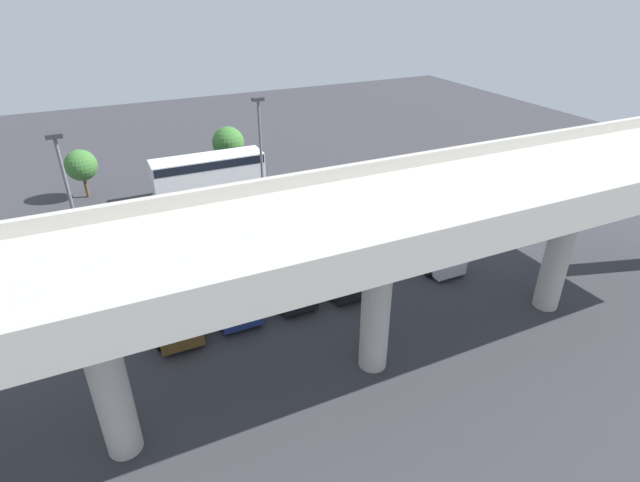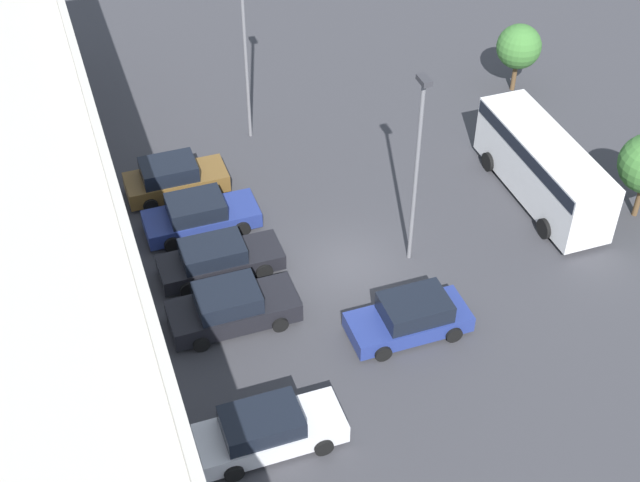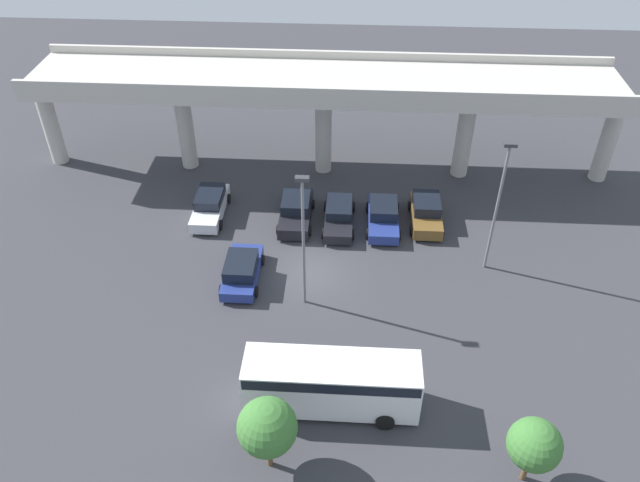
{
  "view_description": "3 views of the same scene",
  "coord_description": "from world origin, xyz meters",
  "px_view_note": "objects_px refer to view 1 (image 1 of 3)",
  "views": [
    {
      "loc": [
        8.91,
        25.43,
        14.7
      ],
      "look_at": [
        -1.16,
        4.03,
        1.92
      ],
      "focal_mm": 28.0,
      "sensor_mm": 36.0,
      "label": 1
    },
    {
      "loc": [
        -24.58,
        9.86,
        24.24
      ],
      "look_at": [
        0.81,
        0.98,
        0.98
      ],
      "focal_mm": 50.0,
      "sensor_mm": 36.0,
      "label": 2
    },
    {
      "loc": [
        2.15,
        -27.92,
        24.65
      ],
      "look_at": [
        0.4,
        1.04,
        1.63
      ],
      "focal_mm": 35.0,
      "sensor_mm": 36.0,
      "label": 3
    }
  ],
  "objects_px": {
    "parked_car_5": "(173,313)",
    "lamp_post_mid_lot": "(73,208)",
    "lamp_post_near_aisle": "(261,155)",
    "parked_car_0": "(427,249)",
    "tree_front_left": "(228,143)",
    "parked_car_4": "(229,294)",
    "shuttle_bus": "(209,172)",
    "parked_car_1": "(329,216)",
    "parked_car_2": "(334,269)",
    "tree_front_centre": "(81,165)",
    "parked_car_3": "(283,280)"
  },
  "relations": [
    {
      "from": "parked_car_5",
      "to": "lamp_post_mid_lot",
      "type": "relative_size",
      "value": 0.52
    },
    {
      "from": "lamp_post_near_aisle",
      "to": "lamp_post_mid_lot",
      "type": "bearing_deg",
      "value": 19.16
    },
    {
      "from": "parked_car_0",
      "to": "tree_front_left",
      "type": "relative_size",
      "value": 1.22
    },
    {
      "from": "parked_car_4",
      "to": "parked_car_5",
      "type": "height_order",
      "value": "parked_car_5"
    },
    {
      "from": "parked_car_0",
      "to": "shuttle_bus",
      "type": "bearing_deg",
      "value": 30.34
    },
    {
      "from": "parked_car_1",
      "to": "parked_car_2",
      "type": "height_order",
      "value": "parked_car_2"
    },
    {
      "from": "parked_car_0",
      "to": "shuttle_bus",
      "type": "xyz_separation_m",
      "value": [
        8.8,
        -15.03,
        0.99
      ]
    },
    {
      "from": "tree_front_centre",
      "to": "parked_car_2",
      "type": "bearing_deg",
      "value": 122.32
    },
    {
      "from": "parked_car_1",
      "to": "parked_car_5",
      "type": "height_order",
      "value": "parked_car_5"
    },
    {
      "from": "parked_car_2",
      "to": "parked_car_5",
      "type": "xyz_separation_m",
      "value": [
        8.53,
        0.33,
        0.02
      ]
    },
    {
      "from": "parked_car_3",
      "to": "parked_car_4",
      "type": "height_order",
      "value": "parked_car_4"
    },
    {
      "from": "parked_car_0",
      "to": "parked_car_2",
      "type": "bearing_deg",
      "value": 86.62
    },
    {
      "from": "shuttle_bus",
      "to": "lamp_post_mid_lot",
      "type": "relative_size",
      "value": 0.95
    },
    {
      "from": "lamp_post_near_aisle",
      "to": "tree_front_centre",
      "type": "xyz_separation_m",
      "value": [
        10.22,
        -10.29,
        -2.41
      ]
    },
    {
      "from": "lamp_post_mid_lot",
      "to": "shuttle_bus",
      "type": "bearing_deg",
      "value": -129.47
    },
    {
      "from": "parked_car_5",
      "to": "shuttle_bus",
      "type": "relative_size",
      "value": 0.55
    },
    {
      "from": "parked_car_0",
      "to": "parked_car_1",
      "type": "height_order",
      "value": "parked_car_0"
    },
    {
      "from": "parked_car_3",
      "to": "parked_car_2",
      "type": "bearing_deg",
      "value": -94.02
    },
    {
      "from": "parked_car_2",
      "to": "parked_car_3",
      "type": "height_order",
      "value": "parked_car_2"
    },
    {
      "from": "parked_car_2",
      "to": "parked_car_5",
      "type": "height_order",
      "value": "parked_car_2"
    },
    {
      "from": "parked_car_0",
      "to": "parked_car_2",
      "type": "height_order",
      "value": "parked_car_2"
    },
    {
      "from": "parked_car_0",
      "to": "parked_car_5",
      "type": "relative_size",
      "value": 1.1
    },
    {
      "from": "parked_car_2",
      "to": "parked_car_5",
      "type": "bearing_deg",
      "value": 92.22
    },
    {
      "from": "shuttle_bus",
      "to": "lamp_post_mid_lot",
      "type": "distance_m",
      "value": 14.17
    },
    {
      "from": "parked_car_3",
      "to": "tree_front_centre",
      "type": "distance_m",
      "value": 19.84
    },
    {
      "from": "parked_car_2",
      "to": "lamp_post_near_aisle",
      "type": "distance_m",
      "value": 8.82
    },
    {
      "from": "parked_car_2",
      "to": "parked_car_0",
      "type": "bearing_deg",
      "value": -93.38
    },
    {
      "from": "lamp_post_mid_lot",
      "to": "tree_front_centre",
      "type": "relative_size",
      "value": 2.36
    },
    {
      "from": "lamp_post_mid_lot",
      "to": "tree_front_centre",
      "type": "xyz_separation_m",
      "value": [
        -0.39,
        -13.98,
        -2.49
      ]
    },
    {
      "from": "shuttle_bus",
      "to": "tree_front_centre",
      "type": "bearing_deg",
      "value": 158.4
    },
    {
      "from": "parked_car_1",
      "to": "shuttle_bus",
      "type": "distance_m",
      "value": 10.34
    },
    {
      "from": "parked_car_0",
      "to": "parked_car_3",
      "type": "xyz_separation_m",
      "value": [
        8.63,
        -0.54,
        -0.04
      ]
    },
    {
      "from": "parked_car_5",
      "to": "shuttle_bus",
      "type": "height_order",
      "value": "shuttle_bus"
    },
    {
      "from": "parked_car_0",
      "to": "parked_car_4",
      "type": "xyz_separation_m",
      "value": [
        11.51,
        -0.49,
        -0.01
      ]
    },
    {
      "from": "lamp_post_near_aisle",
      "to": "lamp_post_mid_lot",
      "type": "height_order",
      "value": "lamp_post_mid_lot"
    },
    {
      "from": "parked_car_4",
      "to": "parked_car_5",
      "type": "relative_size",
      "value": 1.08
    },
    {
      "from": "parked_car_4",
      "to": "lamp_post_near_aisle",
      "type": "height_order",
      "value": "lamp_post_near_aisle"
    },
    {
      "from": "parked_car_2",
      "to": "lamp_post_near_aisle",
      "type": "xyz_separation_m",
      "value": [
        1.18,
        -7.72,
        4.1
      ]
    },
    {
      "from": "parked_car_4",
      "to": "lamp_post_mid_lot",
      "type": "relative_size",
      "value": 0.56
    },
    {
      "from": "parked_car_2",
      "to": "lamp_post_mid_lot",
      "type": "bearing_deg",
      "value": 71.11
    },
    {
      "from": "parked_car_0",
      "to": "parked_car_5",
      "type": "bearing_deg",
      "value": 89.96
    },
    {
      "from": "parked_car_1",
      "to": "tree_front_centre",
      "type": "distance_m",
      "value": 18.49
    },
    {
      "from": "tree_front_centre",
      "to": "parked_car_1",
      "type": "bearing_deg",
      "value": 139.59
    },
    {
      "from": "parked_car_1",
      "to": "parked_car_5",
      "type": "xyz_separation_m",
      "value": [
        11.15,
        6.41,
        0.05
      ]
    },
    {
      "from": "parked_car_0",
      "to": "shuttle_bus",
      "type": "relative_size",
      "value": 0.6
    },
    {
      "from": "shuttle_bus",
      "to": "lamp_post_near_aisle",
      "type": "xyz_separation_m",
      "value": [
        -1.83,
        6.97,
        3.13
      ]
    },
    {
      "from": "parked_car_5",
      "to": "tree_front_centre",
      "type": "height_order",
      "value": "tree_front_centre"
    },
    {
      "from": "parked_car_1",
      "to": "tree_front_centre",
      "type": "relative_size",
      "value": 1.25
    },
    {
      "from": "parked_car_4",
      "to": "parked_car_0",
      "type": "bearing_deg",
      "value": -92.42
    },
    {
      "from": "parked_car_0",
      "to": "tree_front_left",
      "type": "bearing_deg",
      "value": 18.89
    }
  ]
}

